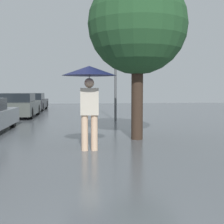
{
  "coord_description": "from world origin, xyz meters",
  "views": [
    {
      "loc": [
        0.02,
        -2.25,
        1.48
      ],
      "look_at": [
        0.78,
        5.19,
        0.93
      ],
      "focal_mm": 50.0,
      "sensor_mm": 36.0,
      "label": 1
    }
  ],
  "objects_px": {
    "parked_car_third": "(19,106)",
    "tree": "(138,25)",
    "street_lamp": "(116,55)",
    "parked_car_farthest": "(32,102)",
    "pedestrian": "(89,81)"
  },
  "relations": [
    {
      "from": "pedestrian",
      "to": "street_lamp",
      "type": "height_order",
      "value": "street_lamp"
    },
    {
      "from": "parked_car_farthest",
      "to": "tree",
      "type": "relative_size",
      "value": 0.91
    },
    {
      "from": "tree",
      "to": "pedestrian",
      "type": "bearing_deg",
      "value": -132.76
    },
    {
      "from": "street_lamp",
      "to": "parked_car_farthest",
      "type": "bearing_deg",
      "value": 121.73
    },
    {
      "from": "pedestrian",
      "to": "tree",
      "type": "bearing_deg",
      "value": 47.24
    },
    {
      "from": "pedestrian",
      "to": "tree",
      "type": "xyz_separation_m",
      "value": [
        1.44,
        1.56,
        1.64
      ]
    },
    {
      "from": "parked_car_third",
      "to": "tree",
      "type": "relative_size",
      "value": 0.86
    },
    {
      "from": "tree",
      "to": "street_lamp",
      "type": "relative_size",
      "value": 0.93
    },
    {
      "from": "tree",
      "to": "street_lamp",
      "type": "xyz_separation_m",
      "value": [
        -0.03,
        5.35,
        -0.25
      ]
    },
    {
      "from": "street_lamp",
      "to": "tree",
      "type": "bearing_deg",
      "value": -89.73
    },
    {
      "from": "tree",
      "to": "parked_car_third",
      "type": "bearing_deg",
      "value": 121.93
    },
    {
      "from": "pedestrian",
      "to": "tree",
      "type": "relative_size",
      "value": 0.42
    },
    {
      "from": "parked_car_farthest",
      "to": "tree",
      "type": "distance_m",
      "value": 14.57
    },
    {
      "from": "pedestrian",
      "to": "parked_car_farthest",
      "type": "relative_size",
      "value": 0.47
    },
    {
      "from": "pedestrian",
      "to": "street_lamp",
      "type": "xyz_separation_m",
      "value": [
        1.42,
        6.91,
        1.38
      ]
    }
  ]
}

